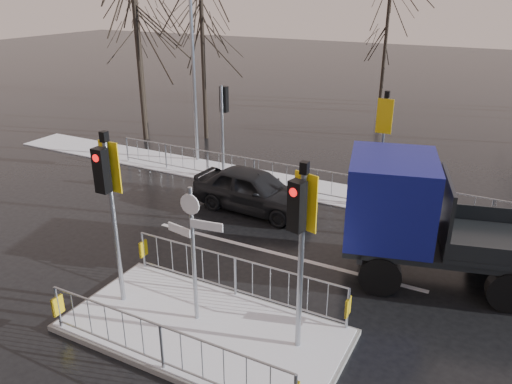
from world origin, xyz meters
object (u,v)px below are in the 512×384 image
at_px(traffic_island, 203,317).
at_px(street_lamp_left, 194,51).
at_px(flatbed_truck, 429,217).
at_px(car_far_lane, 253,190).

xyz_separation_m(traffic_island, street_lamp_left, (-6.42, 9.49, 4.10)).
distance_m(traffic_island, flatbed_truck, 5.93).
distance_m(traffic_island, car_far_lane, 6.43).
relative_size(traffic_island, flatbed_truck, 0.85).
distance_m(traffic_island, street_lamp_left, 12.17).
bearing_deg(flatbed_truck, street_lamp_left, 153.55).
xyz_separation_m(traffic_island, car_far_lane, (-2.01, 6.09, 0.31)).
height_order(car_far_lane, street_lamp_left, street_lamp_left).
height_order(flatbed_truck, street_lamp_left, street_lamp_left).
height_order(traffic_island, flatbed_truck, traffic_island).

